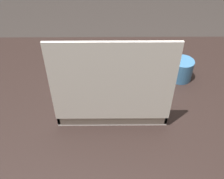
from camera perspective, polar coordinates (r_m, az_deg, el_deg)
dining_table at (r=1.00m, az=1.77°, el=-5.76°), size 1.20×0.84×0.74m
donut_box at (r=0.88m, az=0.31°, el=-0.07°), size 0.34×0.31×0.31m
coffee_mug at (r=1.02m, az=14.86°, el=4.28°), size 0.08×0.08×0.08m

